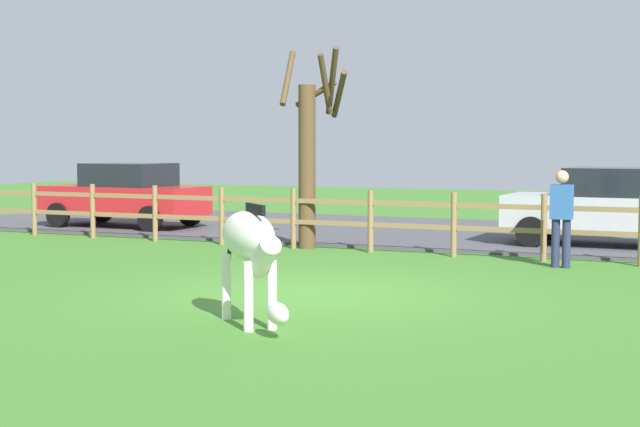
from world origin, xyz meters
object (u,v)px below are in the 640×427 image
at_px(zebra, 251,245).
at_px(parked_car_silver, 611,206).
at_px(bare_tree, 310,151).
at_px(parked_car_red, 126,194).
at_px(visitor_near_fence, 561,214).

height_order(zebra, parked_car_silver, parked_car_silver).
bearing_deg(parked_car_silver, bare_tree, -155.32).
bearing_deg(parked_car_silver, parked_car_red, -177.72).
xyz_separation_m(bare_tree, parked_car_red, (-5.99, 2.05, -1.10)).
distance_m(bare_tree, parked_car_silver, 6.09).
xyz_separation_m(zebra, parked_car_red, (-8.89, 9.68, -0.08)).
bearing_deg(bare_tree, visitor_near_fence, -10.27).
relative_size(bare_tree, zebra, 2.54).
distance_m(parked_car_red, visitor_near_fence, 11.51).
xyz_separation_m(parked_car_silver, visitor_near_fence, (-0.32, -3.43, 0.06)).
bearing_deg(zebra, parked_car_silver, 75.90).
bearing_deg(parked_car_red, zebra, -47.45).
height_order(bare_tree, visitor_near_fence, bare_tree).
bearing_deg(parked_car_silver, visitor_near_fence, -95.25).
height_order(bare_tree, parked_car_red, bare_tree).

